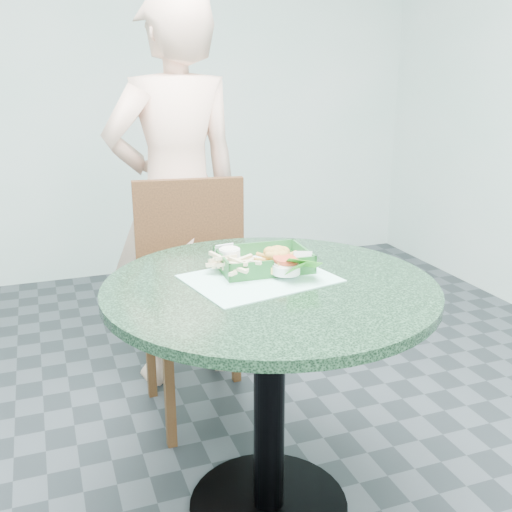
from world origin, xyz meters
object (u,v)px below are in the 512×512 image
object	(u,v)px
food_basket	(263,270)
diner_person	(176,176)
sauce_ramekin	(230,260)
crab_sandwich	(278,263)
cafe_table	(270,343)
dining_chair	(198,282)

from	to	relation	value
food_basket	diner_person	bearing A→B (deg)	94.63
diner_person	sauce_ramekin	xyz separation A→B (m)	(-0.03, -0.83, -0.12)
food_basket	crab_sandwich	distance (m)	0.06
diner_person	crab_sandwich	xyz separation A→B (m)	(0.10, -0.90, -0.12)
cafe_table	dining_chair	distance (m)	0.72
diner_person	sauce_ramekin	distance (m)	0.84
dining_chair	diner_person	xyz separation A→B (m)	(-0.01, 0.26, 0.39)
diner_person	food_basket	bearing A→B (deg)	85.61
diner_person	crab_sandwich	distance (m)	0.92
diner_person	dining_chair	bearing A→B (deg)	84.26
cafe_table	crab_sandwich	size ratio (longest dim) A/B	7.96
food_basket	sauce_ramekin	distance (m)	0.11
dining_chair	food_basket	world-z (taller)	dining_chair
cafe_table	sauce_ramekin	xyz separation A→B (m)	(-0.07, 0.14, 0.22)
dining_chair	diner_person	distance (m)	0.47
dining_chair	cafe_table	bearing A→B (deg)	-80.53
crab_sandwich	sauce_ramekin	xyz separation A→B (m)	(-0.13, 0.07, 0.00)
dining_chair	sauce_ramekin	xyz separation A→B (m)	(-0.04, -0.57, 0.27)
crab_sandwich	sauce_ramekin	distance (m)	0.15
diner_person	food_basket	xyz separation A→B (m)	(0.07, -0.85, -0.15)
cafe_table	crab_sandwich	distance (m)	0.24
dining_chair	sauce_ramekin	size ratio (longest dim) A/B	14.67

